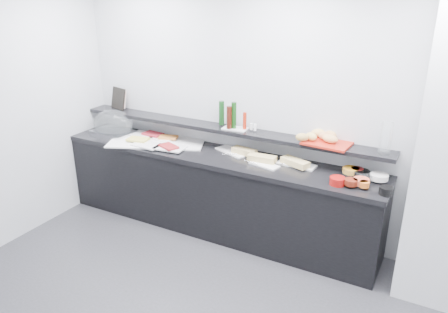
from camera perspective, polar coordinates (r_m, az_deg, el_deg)
The scene contains 53 objects.
back_wall at distance 4.49m, azimuth 8.45°, elevation 5.42°, with size 5.00×0.02×2.70m, color #AEB2B6.
buffet_cabinet at distance 4.84m, azimuth -1.20°, elevation -4.89°, with size 3.60×0.60×0.85m, color black.
counter_top at distance 4.66m, azimuth -1.25°, elevation 0.08°, with size 3.62×0.62×0.05m, color black.
wall_shelf at distance 4.72m, azimuth -0.22°, elevation 3.64°, with size 3.60×0.25×0.04m, color black.
cloche_base at distance 5.44m, azimuth -14.19°, elevation 3.07°, with size 0.50×0.33×0.04m, color silver.
cloche_dome at distance 5.43m, azimuth -14.25°, elevation 4.20°, with size 0.48×0.32×0.34m, color white.
linen_runner at distance 5.06m, azimuth -8.74°, elevation 1.96°, with size 1.07×0.51×0.01m, color silver.
platter_meat_a at distance 5.27m, azimuth -10.34°, elevation 2.82°, with size 0.34×0.22×0.01m, color silver.
food_meat_a at distance 5.22m, azimuth -9.27°, elevation 2.92°, with size 0.23×0.15×0.02m, color maroon.
platter_salmon at distance 5.11m, azimuth -8.11°, elevation 2.38°, with size 0.27×0.18×0.01m, color white.
food_salmon at distance 5.08m, azimuth -7.30°, elevation 2.52°, with size 0.21×0.13×0.02m, color orange.
platter_cheese at distance 4.92m, azimuth -9.97°, elevation 1.52°, with size 0.32×0.22×0.01m, color white.
food_cheese at distance 5.07m, azimuth -11.19°, elevation 2.22°, with size 0.23×0.15×0.02m, color #CEC050.
platter_meat_b at distance 4.80m, azimuth -7.09°, elevation 1.15°, with size 0.33×0.22×0.01m, color white.
food_meat_b at distance 4.78m, azimuth -7.24°, elevation 1.31°, with size 0.22×0.14×0.02m, color maroon.
sandwich_plate_left at distance 4.70m, azimuth 1.13°, elevation 0.66°, with size 0.40×0.17×0.01m, color white.
sandwich_food_left at distance 4.60m, azimuth 2.66°, elevation 0.70°, with size 0.27×0.10×0.06m, color tan.
tongs_left at distance 4.59m, azimuth 0.73°, elevation 0.32°, with size 0.01×0.01×0.16m, color silver.
sandwich_plate_mid at distance 4.36m, azimuth 5.30°, elevation -1.08°, with size 0.30×0.13×0.01m, color white.
sandwich_food_mid at distance 4.42m, azimuth 4.98°, elevation -0.23°, with size 0.29×0.11×0.06m, color tan.
tongs_mid at distance 4.38m, azimuth 3.49°, elevation -0.75°, with size 0.01×0.01×0.16m, color #B4B7BB.
sandwich_plate_right at distance 4.41m, azimuth 9.47°, elevation -1.03°, with size 0.38×0.16×0.01m, color white.
sandwich_food_right at distance 4.36m, azimuth 9.26°, elevation -0.75°, with size 0.29×0.11×0.06m, color #D5B970.
tongs_right at distance 4.39m, azimuth 8.38°, elevation -0.93°, with size 0.01×0.01×0.16m, color #AEB0B5.
bowl_glass_fruit at distance 4.28m, azimuth 16.30°, elevation -1.94°, with size 0.17×0.17×0.07m, color white.
fill_glass_fruit at distance 4.28m, azimuth 16.25°, elevation -1.75°, with size 0.15×0.15×0.05m, color orange.
bowl_black_jam at distance 4.26m, azimuth 17.49°, elevation -2.20°, with size 0.15×0.15×0.07m, color black.
fill_black_jam at distance 4.29m, azimuth 16.99°, elevation -1.78°, with size 0.12×0.12×0.05m, color #63100E.
bowl_glass_cream at distance 4.22m, azimuth 17.97°, elevation -2.48°, with size 0.16×0.16×0.07m, color silver.
fill_glass_cream at distance 4.22m, azimuth 19.61°, elevation -2.51°, with size 0.16×0.16×0.05m, color silver.
bowl_red_jam at distance 4.05m, azimuth 14.59°, elevation -3.12°, with size 0.14×0.14×0.07m, color maroon.
fill_red_jam at distance 4.03m, azimuth 16.25°, elevation -3.23°, with size 0.12×0.12×0.05m, color #59180C.
bowl_glass_salmon at distance 4.08m, azimuth 17.54°, elevation -3.23°, with size 0.15×0.15×0.07m, color white.
fill_glass_salmon at distance 4.07m, azimuth 17.48°, elevation -3.12°, with size 0.14×0.14×0.05m, color #CD4D32.
bowl_black_fruit at distance 3.99m, azimuth 20.38°, elevation -4.21°, with size 0.12×0.12×0.07m, color black.
fill_black_fruit at distance 4.02m, azimuth 17.86°, elevation -3.47°, with size 0.09×0.09×0.05m, color #CF611C.
framed_print at distance 5.57m, azimuth -13.65°, elevation 7.39°, with size 0.25×0.02×0.26m, color black.
print_art at distance 5.55m, azimuth -13.35°, elevation 7.36°, with size 0.20×0.00×0.22m, color beige.
condiment_tray at distance 4.65m, azimuth 1.49°, elevation 3.68°, with size 0.26×0.16×0.01m, color silver.
bottle_green_a at distance 4.72m, azimuth -0.32°, elevation 5.70°, with size 0.06×0.06×0.26m, color #0F3813.
bottle_brown at distance 4.59m, azimuth 0.68°, elevation 5.11°, with size 0.05×0.05×0.24m, color #38110A.
bottle_green_b at distance 4.60m, azimuth 1.30°, elevation 5.39°, with size 0.05×0.05×0.28m, color #10370F.
bottle_hot at distance 4.59m, azimuth 2.72°, elevation 4.68°, with size 0.04×0.04×0.18m, color #A01E0B.
shaker_salt at distance 4.56m, azimuth 4.08°, elevation 3.82°, with size 0.03×0.03×0.07m, color white.
shaker_pepper at distance 4.58m, azimuth 3.58°, elevation 3.93°, with size 0.03×0.03×0.07m, color silver.
bread_tray at distance 4.31m, azimuth 13.30°, elevation 1.71°, with size 0.44×0.31×0.02m, color #A82012.
bread_roll_nw at distance 4.42m, azimuth 12.21°, elevation 3.02°, with size 0.14×0.09×0.08m, color tan.
bread_roll_n at distance 4.35m, azimuth 13.01°, elevation 2.66°, with size 0.12×0.08×0.08m, color #C6814B.
bread_roll_ne at distance 4.39m, azimuth 13.74°, elevation 2.75°, with size 0.13×0.08×0.08m, color tan.
bread_roll_sw at distance 4.27m, azimuth 10.18°, elevation 2.49°, with size 0.12×0.08×0.08m, color #AE8A42.
bread_roll_midw at distance 4.30m, azimuth 11.31°, elevation 2.56°, with size 0.13×0.08×0.08m, color tan.
bread_roll_mide at distance 4.28m, azimuth 13.70°, elevation 2.27°, with size 0.16×0.10×0.08m, color tan.
carafe at distance 4.15m, azimuth 20.38°, elevation 2.21°, with size 0.10×0.10×0.30m, color white.
Camera 1 is at (1.45, -2.08, 2.56)m, focal length 35.00 mm.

